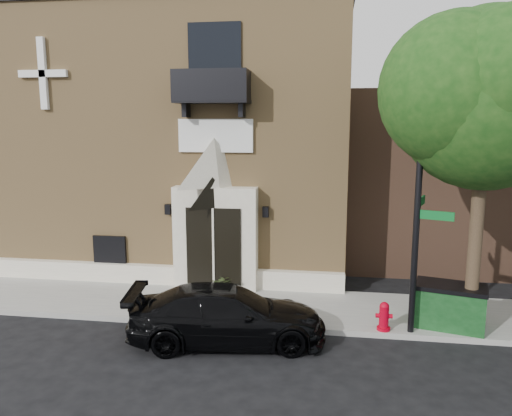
{
  "coord_description": "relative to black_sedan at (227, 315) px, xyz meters",
  "views": [
    {
      "loc": [
        2.48,
        -11.98,
        5.33
      ],
      "look_at": [
        0.38,
        2.0,
        2.87
      ],
      "focal_mm": 35.0,
      "sensor_mm": 36.0,
      "label": 1
    }
  ],
  "objects": [
    {
      "name": "planter",
      "position": [
        -0.74,
        2.83,
        -0.22
      ],
      "size": [
        0.61,
        0.54,
        0.64
      ],
      "primitive_type": "imported",
      "rotation": [
        0.0,
        0.0,
        0.07
      ],
      "color": "#47592C",
      "rests_on": "sidewalk"
    },
    {
      "name": "dumpster",
      "position": [
        5.48,
        1.4,
        0.02
      ],
      "size": [
        1.89,
        1.37,
        1.11
      ],
      "rotation": [
        0.0,
        0.0,
        -0.26
      ],
      "color": "#0F3814",
      "rests_on": "sidewalk"
    },
    {
      "name": "street_tree_left",
      "position": [
        5.94,
        1.09,
        5.17
      ],
      "size": [
        4.97,
        4.38,
        7.77
      ],
      "color": "#38281C",
      "rests_on": "sidewalk"
    },
    {
      "name": "street_sign",
      "position": [
        4.5,
        0.95,
        2.37
      ],
      "size": [
        0.88,
        1.11,
        5.79
      ],
      "rotation": [
        0.0,
        0.0,
        -0.35
      ],
      "color": "black",
      "rests_on": "sidewalk"
    },
    {
      "name": "sidewalk",
      "position": [
        0.91,
        2.24,
        -0.62
      ],
      "size": [
        42.0,
        3.0,
        0.15
      ],
      "primitive_type": "cube",
      "color": "gray",
      "rests_on": "ground"
    },
    {
      "name": "fire_hydrant",
      "position": [
        3.81,
        0.94,
        -0.18
      ],
      "size": [
        0.42,
        0.33,
        0.73
      ],
      "color": "#A80015",
      "rests_on": "sidewalk"
    },
    {
      "name": "black_sedan",
      "position": [
        0.0,
        0.0,
        0.0
      ],
      "size": [
        5.01,
        2.67,
        1.38
      ],
      "primitive_type": "imported",
      "rotation": [
        0.0,
        0.0,
        1.73
      ],
      "color": "black",
      "rests_on": "ground"
    },
    {
      "name": "ground",
      "position": [
        -0.09,
        0.74,
        -0.69
      ],
      "size": [
        120.0,
        120.0,
        0.0
      ],
      "primitive_type": "plane",
      "color": "black",
      "rests_on": "ground"
    },
    {
      "name": "church",
      "position": [
        -3.07,
        8.69,
        3.94
      ],
      "size": [
        12.2,
        11.01,
        9.3
      ],
      "color": "tan",
      "rests_on": "ground"
    }
  ]
}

